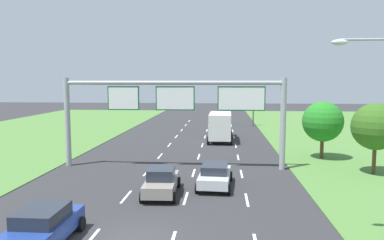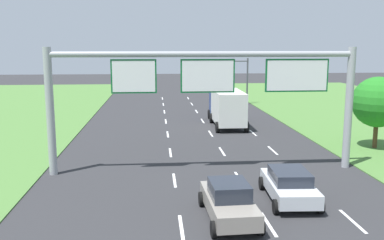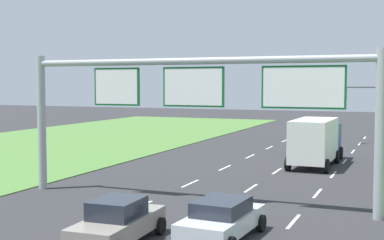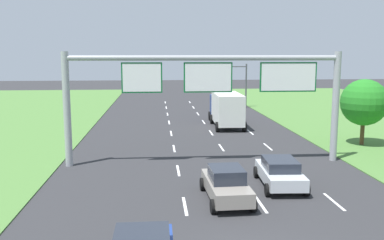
% 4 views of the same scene
% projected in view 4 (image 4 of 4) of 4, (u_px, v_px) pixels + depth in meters
% --- Properties ---
extents(lane_dashes_inner_left, '(0.14, 68.40, 0.01)m').
position_uv_depth(lane_dashes_inner_left, '(176.00, 158.00, 28.29)').
color(lane_dashes_inner_left, white).
rests_on(lane_dashes_inner_left, ground_plane).
extents(lane_dashes_inner_right, '(0.14, 68.40, 0.01)m').
position_uv_depth(lane_dashes_inner_right, '(228.00, 157.00, 28.58)').
color(lane_dashes_inner_right, white).
rests_on(lane_dashes_inner_right, ground_plane).
extents(lane_dashes_slip, '(0.14, 68.40, 0.01)m').
position_uv_depth(lane_dashes_slip, '(279.00, 156.00, 28.87)').
color(lane_dashes_slip, white).
rests_on(lane_dashes_slip, ground_plane).
extents(car_near_red, '(2.13, 4.40, 1.60)m').
position_uv_depth(car_near_red, '(226.00, 184.00, 20.08)').
color(car_near_red, gray).
rests_on(car_near_red, ground_plane).
extents(car_mid_lane, '(2.33, 4.37, 1.46)m').
position_uv_depth(car_mid_lane, '(280.00, 172.00, 22.23)').
color(car_mid_lane, silver).
rests_on(car_mid_lane, ground_plane).
extents(box_truck, '(2.79, 8.01, 3.19)m').
position_uv_depth(box_truck, '(226.00, 108.00, 40.79)').
color(box_truck, navy).
rests_on(box_truck, ground_plane).
extents(sign_gantry, '(17.24, 0.44, 7.00)m').
position_uv_depth(sign_gantry, '(211.00, 85.00, 26.37)').
color(sign_gantry, '#9EA0A5').
rests_on(sign_gantry, ground_plane).
extents(traffic_light_mast, '(4.76, 0.49, 5.60)m').
position_uv_depth(traffic_light_mast, '(231.00, 78.00, 54.20)').
color(traffic_light_mast, '#47494F').
rests_on(traffic_light_mast, ground_plane).
extents(roadside_tree_far, '(3.48, 3.48, 5.00)m').
position_uv_depth(roadside_tree_far, '(364.00, 102.00, 31.87)').
color(roadside_tree_far, '#513823').
rests_on(roadside_tree_far, ground_plane).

